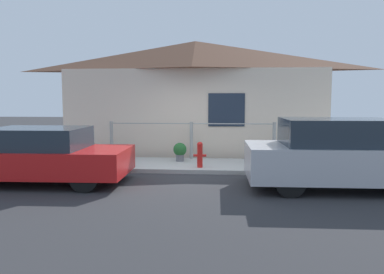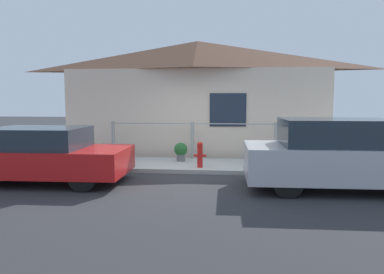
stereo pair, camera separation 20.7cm
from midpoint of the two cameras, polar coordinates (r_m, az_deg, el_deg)
The scene contains 8 objects.
ground_plane at distance 9.35m, azimuth -1.69°, elevation -5.67°, with size 60.00×60.00×0.00m, color #2D2D30.
sidewalk at distance 10.28m, azimuth -1.07°, elevation -4.32°, with size 24.00×1.93×0.11m.
house at distance 12.44m, azimuth 0.01°, elevation 11.17°, with size 8.60×2.23×3.76m.
fence at distance 11.00m, azimuth -0.64°, elevation -0.22°, with size 4.90×0.10×1.09m.
car_left at distance 8.91m, azimuth -22.26°, elevation -2.60°, with size 3.68×1.86×1.23m.
car_right at distance 8.26m, azimuth 21.28°, elevation -2.51°, with size 4.01×1.81×1.46m.
fire_hydrant at distance 9.61m, azimuth 0.59°, elevation -2.61°, with size 0.33×0.15×0.66m.
potted_plant_near_hydrant at distance 10.58m, azimuth -2.41°, elevation -2.11°, with size 0.38×0.38×0.53m.
Camera 1 is at (0.95, -9.11, 1.84)m, focal length 35.00 mm.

